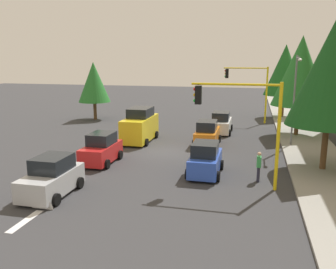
# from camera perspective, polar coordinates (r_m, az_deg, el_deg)

# --- Properties ---
(ground_plane) EXTENTS (120.00, 120.00, 0.00)m
(ground_plane) POSITION_cam_1_polar(r_m,az_deg,el_deg) (26.09, -0.62, -2.86)
(ground_plane) COLOR #353538
(sidewalk_kerb) EXTENTS (80.00, 4.00, 0.15)m
(sidewalk_kerb) POSITION_cam_1_polar(r_m,az_deg,el_deg) (30.50, 21.34, -1.35)
(sidewalk_kerb) COLOR gray
(sidewalk_kerb) RESTS_ON ground
(lane_arrow_near) EXTENTS (2.40, 1.10, 1.10)m
(lane_arrow_near) POSITION_cam_1_polar(r_m,az_deg,el_deg) (17.21, -20.43, -11.79)
(lane_arrow_near) COLOR silver
(lane_arrow_near) RESTS_ON ground
(traffic_signal_far_left) EXTENTS (0.36, 4.59, 5.89)m
(traffic_signal_far_left) POSITION_cam_1_polar(r_m,az_deg,el_deg) (38.52, 12.96, 8.00)
(traffic_signal_far_left) COLOR yellow
(traffic_signal_far_left) RESTS_ON ground
(traffic_signal_near_left) EXTENTS (0.36, 4.59, 5.61)m
(traffic_signal_near_left) POSITION_cam_1_polar(r_m,az_deg,el_deg) (18.65, 11.94, 3.29)
(traffic_signal_near_left) COLOR yellow
(traffic_signal_near_left) RESTS_ON ground
(street_lamp_curbside) EXTENTS (2.15, 0.28, 7.00)m
(street_lamp_curbside) POSITION_cam_1_polar(r_m,az_deg,el_deg) (28.31, 19.76, 6.56)
(street_lamp_curbside) COLOR slate
(street_lamp_curbside) RESTS_ON ground
(tree_roadside_mid) EXTENTS (4.71, 4.71, 8.64)m
(tree_roadside_mid) POSITION_cam_1_polar(r_m,az_deg,el_deg) (32.68, 20.54, 9.52)
(tree_roadside_mid) COLOR brown
(tree_roadside_mid) RESTS_ON ground
(tree_roadside_far) EXTENTS (4.52, 4.52, 8.28)m
(tree_roadside_far) POSITION_cam_1_polar(r_m,az_deg,el_deg) (42.58, 18.27, 9.80)
(tree_roadside_far) COLOR brown
(tree_roadside_far) RESTS_ON ground
(tree_opposite_side) EXTENTS (3.50, 3.50, 6.36)m
(tree_opposite_side) POSITION_cam_1_polar(r_m,az_deg,el_deg) (40.35, -11.82, 8.22)
(tree_opposite_side) COLOR brown
(tree_opposite_side) RESTS_ON ground
(tree_roadside_near) EXTENTS (4.88, 4.88, 8.95)m
(tree_roadside_near) POSITION_cam_1_polar(r_m,az_deg,el_deg) (22.87, 24.77, 8.87)
(tree_roadside_near) COLOR brown
(tree_roadside_near) RESTS_ON ground
(delivery_van_yellow) EXTENTS (4.80, 2.22, 2.77)m
(delivery_van_yellow) POSITION_cam_1_polar(r_m,az_deg,el_deg) (29.36, -4.52, 1.37)
(delivery_van_yellow) COLOR yellow
(delivery_van_yellow) RESTS_ON ground
(car_silver) EXTENTS (3.81, 2.07, 1.98)m
(car_silver) POSITION_cam_1_polar(r_m,az_deg,el_deg) (18.88, -18.17, -6.59)
(car_silver) COLOR #B2B5BA
(car_silver) RESTS_ON ground
(car_blue) EXTENTS (3.65, 1.95, 1.98)m
(car_blue) POSITION_cam_1_polar(r_m,az_deg,el_deg) (21.10, 6.01, -4.06)
(car_blue) COLOR blue
(car_blue) RESTS_ON ground
(car_orange) EXTENTS (3.83, 1.95, 1.98)m
(car_orange) POSITION_cam_1_polar(r_m,az_deg,el_deg) (28.20, 6.30, 0.09)
(car_orange) COLOR orange
(car_orange) RESTS_ON ground
(car_red) EXTENTS (3.60, 1.98, 1.98)m
(car_red) POSITION_cam_1_polar(r_m,az_deg,el_deg) (23.72, -10.67, -2.38)
(car_red) COLOR red
(car_red) RESTS_ON ground
(car_white) EXTENTS (3.91, 2.00, 1.98)m
(car_white) POSITION_cam_1_polar(r_m,az_deg,el_deg) (32.96, 8.50, 1.79)
(car_white) COLOR white
(car_white) RESTS_ON ground
(pedestrian_crossing) EXTENTS (0.40, 0.24, 1.70)m
(pedestrian_crossing) POSITION_cam_1_polar(r_m,az_deg,el_deg) (20.42, 14.37, -4.90)
(pedestrian_crossing) COLOR #262638
(pedestrian_crossing) RESTS_ON ground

